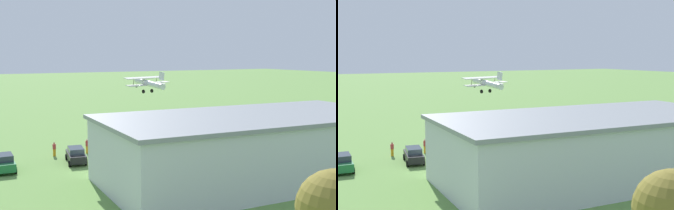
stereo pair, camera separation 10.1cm
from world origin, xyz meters
TOP-DOWN VIEW (x-y plane):
  - ground_plane at (0.00, 0.00)m, footprint 400.00×400.00m
  - hangar at (-0.53, 34.23)m, footprint 29.31×14.77m
  - biplane at (-5.84, -0.15)m, footprint 8.31×7.58m
  - car_orange at (-13.19, 20.41)m, footprint 2.46×4.36m
  - car_black at (12.57, 20.44)m, footprint 2.53×4.85m
  - car_green at (19.89, 20.64)m, footprint 2.01×4.38m
  - person_beside_truck at (13.93, 16.39)m, footprint 0.54×0.54m
  - person_crossing_taxiway at (-7.44, 20.25)m, footprint 0.54×0.54m
  - person_watching_takeoff at (10.14, 16.70)m, footprint 0.49×0.49m
  - person_by_parked_cars at (1.92, 18.01)m, footprint 0.53×0.53m
  - tree_behind_hangar_left at (9.49, 52.61)m, footprint 3.71×3.71m

SIDE VIEW (x-z plane):
  - ground_plane at x=0.00m, z-range 0.00..0.00m
  - person_beside_truck at x=13.93m, z-range 0.00..1.63m
  - person_by_parked_cars at x=1.92m, z-range 0.00..1.66m
  - car_orange at x=-13.19m, z-range 0.04..1.63m
  - person_watching_takeoff at x=10.14m, z-range 0.00..1.71m
  - car_black at x=12.57m, z-range 0.03..1.69m
  - person_crossing_taxiway at x=-7.44m, z-range 0.00..1.77m
  - car_green at x=19.89m, z-range 0.02..1.76m
  - hangar at x=-0.53m, z-range 0.01..6.12m
  - tree_behind_hangar_left at x=9.49m, z-range 1.33..7.76m
  - biplane at x=-5.84m, z-range 4.98..8.69m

